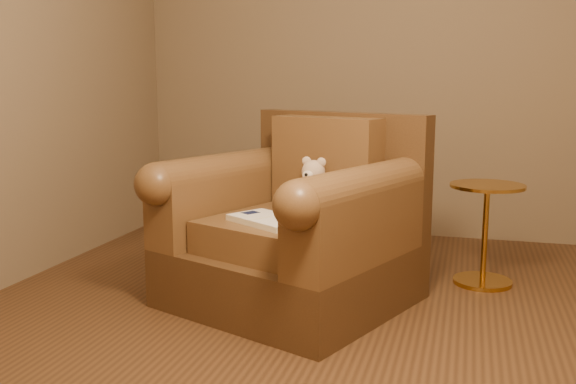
# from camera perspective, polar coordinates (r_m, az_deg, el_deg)

# --- Properties ---
(floor) EXTENTS (4.00, 4.00, 0.00)m
(floor) POSITION_cam_1_polar(r_m,az_deg,el_deg) (3.08, 5.84, -12.20)
(floor) COLOR #4F321B
(floor) RESTS_ON ground
(armchair) EXTENTS (1.40, 1.37, 0.98)m
(armchair) POSITION_cam_1_polar(r_m,az_deg,el_deg) (3.37, 0.75, -3.42)
(armchair) COLOR #482E18
(armchair) RESTS_ON floor
(teddy_bear) EXTENTS (0.21, 0.25, 0.30)m
(teddy_bear) POSITION_cam_1_polar(r_m,az_deg,el_deg) (3.38, 2.05, 0.10)
(teddy_bear) COLOR #CEAD90
(teddy_bear) RESTS_ON armchair
(guidebook) EXTENTS (0.45, 0.40, 0.03)m
(guidebook) POSITION_cam_1_polar(r_m,az_deg,el_deg) (3.13, -1.77, -2.50)
(guidebook) COLOR beige
(guidebook) RESTS_ON armchair
(side_table) EXTENTS (0.41, 0.41, 0.58)m
(side_table) POSITION_cam_1_polar(r_m,az_deg,el_deg) (3.81, 17.12, -3.31)
(side_table) COLOR #C08A34
(side_table) RESTS_ON floor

